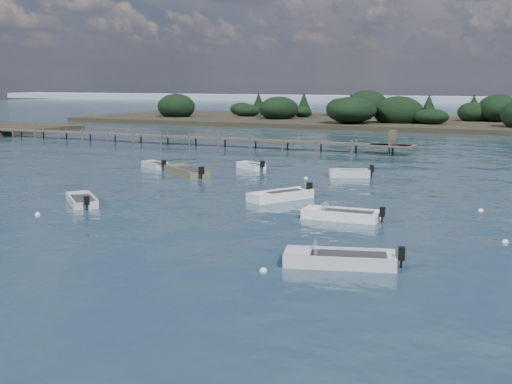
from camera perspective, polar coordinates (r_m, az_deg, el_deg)
The scene contains 16 objects.
ground at distance 85.81m, azimuth 11.20°, elevation 4.23°, with size 400.00×400.00×0.00m, color #162835.
tender_far_grey_b at distance 55.46m, azimuth 8.29°, elevation 1.54°, with size 3.78×2.66×1.30m.
dinghy_extra_a at distance 44.22m, azimuth 2.18°, elevation -0.47°, with size 3.72×4.91×1.23m.
dinghy_mid_grey at distance 44.21m, azimuth -15.24°, elevation -0.84°, with size 4.09×3.90×1.13m.
dinghy_mid_white_b at distance 38.33m, azimuth 7.53°, elevation -2.17°, with size 4.85×1.88×1.20m.
tender_far_white at distance 59.86m, azimuth -0.44°, elevation 2.23°, with size 3.38×2.50×1.17m.
tender_far_grey at distance 61.27m, azimuth -8.97°, elevation 2.28°, with size 3.52×2.74×1.16m.
dinghy_mid_white_a at distance 28.87m, azimuth 7.40°, elevation -6.14°, with size 5.36×3.11×1.23m.
dinghy_extra_b at distance 56.45m, azimuth -6.21°, elevation 1.72°, with size 5.50×4.54×1.31m.
buoy_b at distance 27.77m, azimuth 0.66°, elevation -7.05°, with size 0.32×0.32×0.32m, color white.
buoy_c at distance 41.45m, azimuth -18.84°, elevation -1.93°, with size 0.32×0.32×0.32m, color white.
buoy_d at distance 34.94m, azimuth 21.28°, elevation -4.20°, with size 0.32×0.32×0.32m, color white.
buoy_e at distance 53.99m, azimuth 4.47°, elevation 1.19°, with size 0.32×0.32×0.32m, color white.
buoy_extra_a at distance 42.77m, azimuth 19.35°, elevation -1.61°, with size 0.32×0.32×0.32m, color white.
jetty at distance 82.74m, azimuth -5.68°, elevation 4.85°, with size 64.50×3.20×3.40m.
distant_haze at distance 276.07m, azimuth 1.31°, elevation 8.12°, with size 280.00×20.00×2.40m, color #889AA9.
Camera 1 is at (20.08, -23.04, 8.05)m, focal length 45.00 mm.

